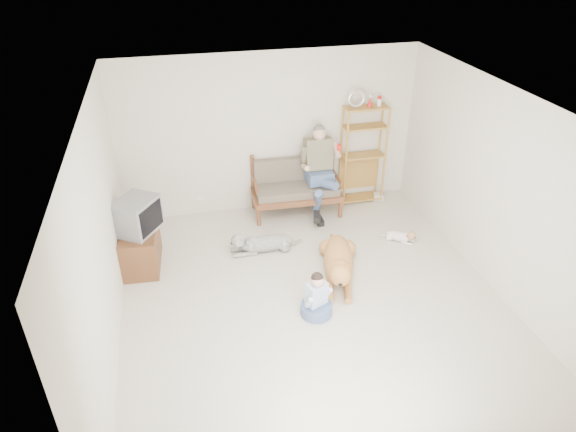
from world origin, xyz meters
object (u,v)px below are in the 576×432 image
object	(u,v)px
loveseat	(296,186)
etagere	(363,154)
tv_stand	(140,248)
golden_retriever	(339,263)

from	to	relation	value
loveseat	etagere	distance (m)	1.30
loveseat	tv_stand	xyz separation A→B (m)	(-2.59, -1.04, -0.19)
loveseat	golden_retriever	xyz separation A→B (m)	(0.14, -1.95, -0.28)
golden_retriever	tv_stand	bearing A→B (deg)	178.17
loveseat	etagere	xyz separation A→B (m)	(1.23, 0.11, 0.41)
etagere	golden_retriever	distance (m)	2.44
tv_stand	golden_retriever	size ratio (longest dim) A/B	0.57
loveseat	tv_stand	world-z (taller)	loveseat
etagere	loveseat	bearing A→B (deg)	-174.69
etagere	golden_retriever	size ratio (longest dim) A/B	1.24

